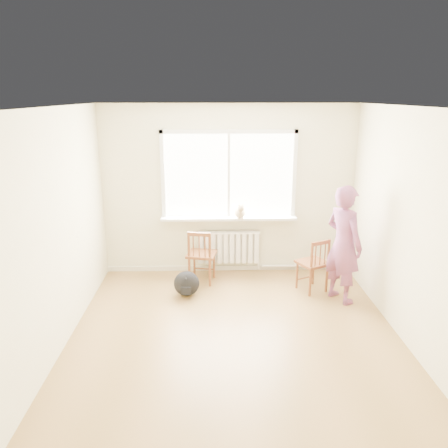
{
  "coord_description": "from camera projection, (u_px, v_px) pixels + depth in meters",
  "views": [
    {
      "loc": [
        -0.26,
        -4.54,
        2.83
      ],
      "look_at": [
        -0.1,
        1.2,
        1.11
      ],
      "focal_mm": 35.0,
      "sensor_mm": 36.0,
      "label": 1
    }
  ],
  "objects": [
    {
      "name": "back_wall",
      "position": [
        229.0,
        191.0,
        6.93
      ],
      "size": [
        4.0,
        0.01,
        2.7
      ],
      "primitive_type": "cube",
      "color": "beige",
      "rests_on": "ground"
    },
    {
      "name": "baseboard",
      "position": [
        228.0,
        268.0,
        7.29
      ],
      "size": [
        4.0,
        0.03,
        0.08
      ],
      "primitive_type": "cube",
      "color": "beige",
      "rests_on": "ground"
    },
    {
      "name": "cat",
      "position": [
        240.0,
        212.0,
        6.83
      ],
      "size": [
        0.19,
        0.4,
        0.27
      ],
      "rotation": [
        0.0,
        0.0,
        0.05
      ],
      "color": "beige",
      "rests_on": "windowsill"
    },
    {
      "name": "chair_right",
      "position": [
        315.0,
        265.0,
        6.41
      ],
      "size": [
        0.54,
        0.53,
        0.82
      ],
      "rotation": [
        0.0,
        0.0,
        3.61
      ],
      "color": "brown",
      "rests_on": "floor"
    },
    {
      "name": "ceiling",
      "position": [
        237.0,
        107.0,
        4.39
      ],
      "size": [
        4.5,
        4.5,
        0.0
      ],
      "primitive_type": "plane",
      "rotation": [
        3.14,
        0.0,
        0.0
      ],
      "color": "white",
      "rests_on": "back_wall"
    },
    {
      "name": "window",
      "position": [
        229.0,
        172.0,
        6.82
      ],
      "size": [
        2.12,
        0.05,
        1.42
      ],
      "color": "white",
      "rests_on": "back_wall"
    },
    {
      "name": "backpack",
      "position": [
        187.0,
        284.0,
        6.33
      ],
      "size": [
        0.43,
        0.36,
        0.37
      ],
      "primitive_type": "ellipsoid",
      "rotation": [
        0.0,
        0.0,
        -0.22
      ],
      "color": "black",
      "rests_on": "floor"
    },
    {
      "name": "windowsill",
      "position": [
        229.0,
        218.0,
        6.95
      ],
      "size": [
        2.15,
        0.22,
        0.04
      ],
      "primitive_type": "cube",
      "color": "white",
      "rests_on": "back_wall"
    },
    {
      "name": "heating_pipe",
      "position": [
        303.0,
        266.0,
        7.27
      ],
      "size": [
        1.4,
        0.04,
        0.04
      ],
      "primitive_type": "cylinder",
      "rotation": [
        0.0,
        1.57,
        0.0
      ],
      "color": "silver",
      "rests_on": "back_wall"
    },
    {
      "name": "chair_left",
      "position": [
        201.0,
        256.0,
        6.7
      ],
      "size": [
        0.49,
        0.48,
        0.85
      ],
      "rotation": [
        0.0,
        0.0,
        2.94
      ],
      "color": "brown",
      "rests_on": "floor"
    },
    {
      "name": "radiator",
      "position": [
        229.0,
        247.0,
        7.11
      ],
      "size": [
        1.0,
        0.12,
        0.55
      ],
      "color": "white",
      "rests_on": "back_wall"
    },
    {
      "name": "floor",
      "position": [
        235.0,
        343.0,
        5.16
      ],
      "size": [
        4.5,
        4.5,
        0.0
      ],
      "primitive_type": "plane",
      "color": "olive",
      "rests_on": "ground"
    },
    {
      "name": "person",
      "position": [
        344.0,
        244.0,
        6.03
      ],
      "size": [
        0.65,
        0.73,
        1.67
      ],
      "primitive_type": "imported",
      "rotation": [
        0.0,
        0.0,
        2.09
      ],
      "color": "#C34148",
      "rests_on": "floor"
    }
  ]
}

